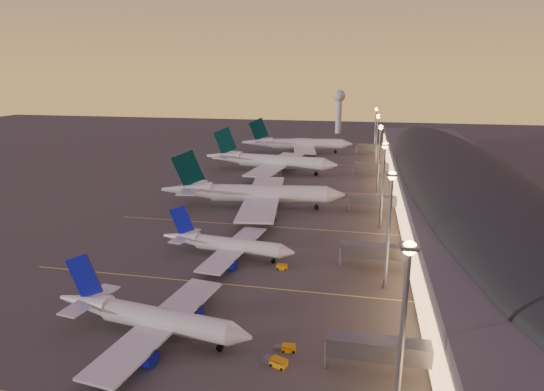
{
  "coord_description": "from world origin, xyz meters",
  "views": [
    {
      "loc": [
        30.04,
        -92.59,
        45.13
      ],
      "look_at": [
        2.0,
        45.0,
        7.0
      ],
      "focal_mm": 30.0,
      "sensor_mm": 36.0,
      "label": 1
    }
  ],
  "objects_px": {
    "airliner_narrow_south": "(150,318)",
    "airliner_narrow_north": "(227,245)",
    "airliner_wide_mid": "(270,161)",
    "airliner_wide_far": "(297,144)",
    "radar_tower": "(339,104)",
    "baggage_tug_b": "(286,348)",
    "baggage_tug_a": "(276,362)",
    "baggage_tug_c": "(280,267)",
    "airliner_wide_near": "(253,194)"
  },
  "relations": [
    {
      "from": "airliner_narrow_south",
      "to": "airliner_narrow_north",
      "type": "relative_size",
      "value": 1.09
    },
    {
      "from": "airliner_wide_mid",
      "to": "airliner_wide_far",
      "type": "xyz_separation_m",
      "value": [
        4.84,
        54.71,
        -0.02
      ]
    },
    {
      "from": "airliner_narrow_north",
      "to": "airliner_wide_mid",
      "type": "relative_size",
      "value": 0.56
    },
    {
      "from": "airliner_wide_mid",
      "to": "radar_tower",
      "type": "height_order",
      "value": "radar_tower"
    },
    {
      "from": "airliner_narrow_south",
      "to": "baggage_tug_b",
      "type": "xyz_separation_m",
      "value": [
        24.16,
        0.44,
        -3.11
      ]
    },
    {
      "from": "airliner_wide_mid",
      "to": "baggage_tug_a",
      "type": "distance_m",
      "value": 144.65
    },
    {
      "from": "airliner_wide_mid",
      "to": "baggage_tug_b",
      "type": "xyz_separation_m",
      "value": [
        31.45,
        -137.16,
        -4.79
      ]
    },
    {
      "from": "baggage_tug_c",
      "to": "airliner_wide_far",
      "type": "bearing_deg",
      "value": 96.96
    },
    {
      "from": "airliner_narrow_south",
      "to": "radar_tower",
      "type": "bearing_deg",
      "value": 94.91
    },
    {
      "from": "airliner_narrow_south",
      "to": "baggage_tug_a",
      "type": "distance_m",
      "value": 23.75
    },
    {
      "from": "airliner_narrow_south",
      "to": "airliner_wide_mid",
      "type": "height_order",
      "value": "airliner_wide_mid"
    },
    {
      "from": "airliner_wide_near",
      "to": "airliner_wide_mid",
      "type": "relative_size",
      "value": 0.99
    },
    {
      "from": "baggage_tug_c",
      "to": "airliner_wide_near",
      "type": "bearing_deg",
      "value": 111.14
    },
    {
      "from": "airliner_narrow_south",
      "to": "airliner_wide_far",
      "type": "xyz_separation_m",
      "value": [
        -2.44,
        192.32,
        1.66
      ]
    },
    {
      "from": "airliner_narrow_south",
      "to": "radar_tower",
      "type": "xyz_separation_m",
      "value": [
        15.17,
        287.14,
        18.28
      ]
    },
    {
      "from": "airliner_wide_near",
      "to": "airliner_wide_far",
      "type": "bearing_deg",
      "value": 83.65
    },
    {
      "from": "airliner_narrow_north",
      "to": "radar_tower",
      "type": "relative_size",
      "value": 1.1
    },
    {
      "from": "airliner_wide_mid",
      "to": "radar_tower",
      "type": "xyz_separation_m",
      "value": [
        22.45,
        149.54,
        16.6
      ]
    },
    {
      "from": "airliner_narrow_south",
      "to": "radar_tower",
      "type": "distance_m",
      "value": 288.12
    },
    {
      "from": "radar_tower",
      "to": "baggage_tug_b",
      "type": "distance_m",
      "value": 287.64
    },
    {
      "from": "baggage_tug_a",
      "to": "baggage_tug_b",
      "type": "distance_m",
      "value": 4.24
    },
    {
      "from": "airliner_wide_far",
      "to": "radar_tower",
      "type": "xyz_separation_m",
      "value": [
        17.61,
        94.83,
        16.63
      ]
    },
    {
      "from": "radar_tower",
      "to": "airliner_wide_far",
      "type": "bearing_deg",
      "value": -100.52
    },
    {
      "from": "airliner_wide_near",
      "to": "baggage_tug_b",
      "type": "distance_m",
      "value": 83.43
    },
    {
      "from": "radar_tower",
      "to": "baggage_tug_b",
      "type": "height_order",
      "value": "radar_tower"
    },
    {
      "from": "airliner_wide_near",
      "to": "airliner_wide_far",
      "type": "relative_size",
      "value": 0.99
    },
    {
      "from": "radar_tower",
      "to": "airliner_narrow_north",
      "type": "bearing_deg",
      "value": -92.84
    },
    {
      "from": "baggage_tug_b",
      "to": "baggage_tug_c",
      "type": "height_order",
      "value": "baggage_tug_c"
    },
    {
      "from": "airliner_wide_near",
      "to": "airliner_narrow_north",
      "type": "bearing_deg",
      "value": -91.89
    },
    {
      "from": "airliner_wide_far",
      "to": "baggage_tug_b",
      "type": "xyz_separation_m",
      "value": [
        26.61,
        -191.87,
        -4.77
      ]
    },
    {
      "from": "airliner_wide_mid",
      "to": "airliner_wide_far",
      "type": "height_order",
      "value": "airliner_wide_mid"
    },
    {
      "from": "baggage_tug_a",
      "to": "airliner_narrow_south",
      "type": "bearing_deg",
      "value": -168.3
    },
    {
      "from": "airliner_wide_near",
      "to": "baggage_tug_c",
      "type": "bearing_deg",
      "value": -75.84
    },
    {
      "from": "airliner_narrow_north",
      "to": "baggage_tug_b",
      "type": "height_order",
      "value": "airliner_narrow_north"
    },
    {
      "from": "airliner_narrow_north",
      "to": "airliner_wide_far",
      "type": "relative_size",
      "value": 0.56
    },
    {
      "from": "airliner_narrow_north",
      "to": "airliner_wide_mid",
      "type": "bearing_deg",
      "value": 102.11
    },
    {
      "from": "airliner_narrow_north",
      "to": "airliner_wide_far",
      "type": "height_order",
      "value": "airliner_wide_far"
    },
    {
      "from": "airliner_narrow_north",
      "to": "baggage_tug_c",
      "type": "distance_m",
      "value": 15.34
    },
    {
      "from": "radar_tower",
      "to": "baggage_tug_a",
      "type": "bearing_deg",
      "value": -88.41
    },
    {
      "from": "airliner_wide_far",
      "to": "baggage_tug_b",
      "type": "relative_size",
      "value": 17.46
    },
    {
      "from": "radar_tower",
      "to": "baggage_tug_b",
      "type": "xyz_separation_m",
      "value": [
        9.0,
        -286.7,
        -21.4
      ]
    },
    {
      "from": "airliner_wide_near",
      "to": "baggage_tug_b",
      "type": "relative_size",
      "value": 17.35
    },
    {
      "from": "airliner_narrow_north",
      "to": "airliner_wide_near",
      "type": "height_order",
      "value": "airliner_wide_near"
    },
    {
      "from": "airliner_narrow_south",
      "to": "radar_tower",
      "type": "relative_size",
      "value": 1.2
    },
    {
      "from": "airliner_wide_mid",
      "to": "baggage_tug_b",
      "type": "height_order",
      "value": "airliner_wide_mid"
    },
    {
      "from": "airliner_wide_far",
      "to": "baggage_tug_c",
      "type": "height_order",
      "value": "airliner_wide_far"
    },
    {
      "from": "airliner_narrow_south",
      "to": "airliner_wide_far",
      "type": "relative_size",
      "value": 0.61
    },
    {
      "from": "airliner_narrow_south",
      "to": "baggage_tug_b",
      "type": "bearing_deg",
      "value": 8.98
    },
    {
      "from": "airliner_narrow_north",
      "to": "airliner_wide_far",
      "type": "bearing_deg",
      "value": 98.33
    },
    {
      "from": "airliner_wide_mid",
      "to": "baggage_tug_a",
      "type": "height_order",
      "value": "airliner_wide_mid"
    }
  ]
}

